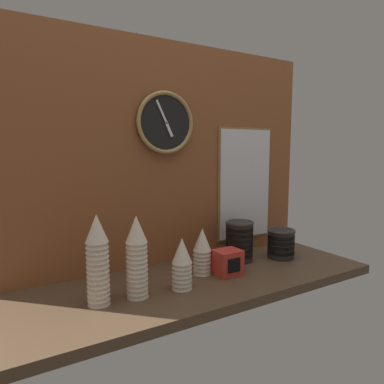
{
  "coord_description": "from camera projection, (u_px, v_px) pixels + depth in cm",
  "views": [
    {
      "loc": [
        -74.04,
        -120.64,
        55.21
      ],
      "look_at": [
        -0.13,
        4.0,
        37.04
      ],
      "focal_mm": 32.0,
      "sensor_mm": 36.0,
      "label": 1
    }
  ],
  "objects": [
    {
      "name": "menu_board",
      "position": [
        245.0,
        184.0,
        1.87
      ],
      "size": [
        35.62,
        1.32,
        60.97
      ],
      "color": "olive"
    },
    {
      "name": "napkin_dispenser",
      "position": [
        227.0,
        262.0,
        1.51
      ],
      "size": [
        11.7,
        9.76,
        11.0
      ],
      "color": "red",
      "rests_on": "ground_plane"
    },
    {
      "name": "cup_stack_left",
      "position": [
        98.0,
        260.0,
        1.21
      ],
      "size": [
        8.14,
        8.14,
        32.88
      ],
      "color": "beige",
      "rests_on": "ground_plane"
    },
    {
      "name": "bowl_stack_right",
      "position": [
        239.0,
        240.0,
        1.7
      ],
      "size": [
        14.1,
        14.1,
        19.98
      ],
      "color": "black",
      "rests_on": "ground_plane"
    },
    {
      "name": "bowl_stack_far_right",
      "position": [
        281.0,
        243.0,
        1.74
      ],
      "size": [
        14.1,
        14.1,
        14.92
      ],
      "color": "black",
      "rests_on": "ground_plane"
    },
    {
      "name": "wall_tiled_back",
      "position": [
        168.0,
        155.0,
        1.63
      ],
      "size": [
        160.0,
        3.0,
        105.0
      ],
      "color": "brown",
      "rests_on": "ground_plane"
    },
    {
      "name": "wall_clock",
      "position": [
        165.0,
        123.0,
        1.58
      ],
      "size": [
        28.79,
        2.7,
        28.79
      ],
      "color": "black"
    },
    {
      "name": "cup_stack_center",
      "position": [
        182.0,
        263.0,
        1.35
      ],
      "size": [
        8.14,
        8.14,
        20.65
      ],
      "color": "beige",
      "rests_on": "ground_plane"
    },
    {
      "name": "cup_stack_center_right",
      "position": [
        202.0,
        251.0,
        1.52
      ],
      "size": [
        8.14,
        8.14,
        20.65
      ],
      "color": "beige",
      "rests_on": "ground_plane"
    },
    {
      "name": "cup_stack_center_left",
      "position": [
        137.0,
        257.0,
        1.27
      ],
      "size": [
        8.14,
        8.14,
        31.13
      ],
      "color": "beige",
      "rests_on": "ground_plane"
    },
    {
      "name": "ground_plane",
      "position": [
        197.0,
        283.0,
        1.48
      ],
      "size": [
        160.0,
        56.0,
        4.0
      ],
      "primitive_type": "cube",
      "color": "#4C3826"
    }
  ]
}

